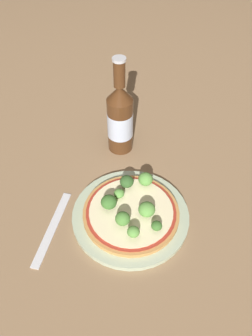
% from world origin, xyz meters
% --- Properties ---
extents(ground_plane, '(3.00, 3.00, 0.00)m').
position_xyz_m(ground_plane, '(0.00, 0.00, 0.00)').
color(ground_plane, '#846647').
extents(plate, '(0.25, 0.25, 0.01)m').
position_xyz_m(plate, '(-0.01, 0.01, 0.01)').
color(plate, '#A3B293').
rests_on(plate, ground_plane).
extents(pizza, '(0.20, 0.20, 0.01)m').
position_xyz_m(pizza, '(-0.01, 0.01, 0.02)').
color(pizza, '#B77F42').
rests_on(pizza, plate).
extents(broccoli_floret_0, '(0.03, 0.03, 0.03)m').
position_xyz_m(broccoli_floret_0, '(0.03, 0.08, 0.04)').
color(broccoli_floret_0, '#6B8E51').
rests_on(broccoli_floret_0, pizza).
extents(broccoli_floret_1, '(0.02, 0.02, 0.03)m').
position_xyz_m(broccoli_floret_1, '(-0.02, -0.05, 0.04)').
color(broccoli_floret_1, '#6B8E51').
rests_on(broccoli_floret_1, pizza).
extents(broccoli_floret_2, '(0.02, 0.02, 0.02)m').
position_xyz_m(broccoli_floret_2, '(0.03, -0.05, 0.04)').
color(broccoli_floret_2, '#6B8E51').
rests_on(broccoli_floret_2, pizza).
extents(broccoli_floret_3, '(0.02, 0.02, 0.02)m').
position_xyz_m(broccoli_floret_3, '(-0.03, 0.05, 0.04)').
color(broccoli_floret_3, '#6B8E51').
rests_on(broccoli_floret_3, pizza).
extents(broccoli_floret_4, '(0.03, 0.03, 0.03)m').
position_xyz_m(broccoli_floret_4, '(-0.06, 0.02, 0.04)').
color(broccoli_floret_4, '#6B8E51').
rests_on(broccoli_floret_4, pizza).
extents(broccoli_floret_5, '(0.03, 0.03, 0.03)m').
position_xyz_m(broccoli_floret_5, '(-0.03, -0.02, 0.04)').
color(broccoli_floret_5, '#6B8E51').
rests_on(broccoli_floret_5, pizza).
extents(broccoli_floret_6, '(0.03, 0.03, 0.03)m').
position_xyz_m(broccoli_floret_6, '(-0.01, 0.07, 0.04)').
color(broccoli_floret_6, '#6B8E51').
rests_on(broccoli_floret_6, pizza).
extents(broccoli_floret_7, '(0.03, 0.03, 0.03)m').
position_xyz_m(broccoli_floret_7, '(0.02, -0.01, 0.04)').
color(broccoli_floret_7, '#6B8E51').
rests_on(broccoli_floret_7, pizza).
extents(beer_bottle, '(0.06, 0.06, 0.25)m').
position_xyz_m(beer_bottle, '(-0.00, 0.23, 0.09)').
color(beer_bottle, '#472814').
rests_on(beer_bottle, ground_plane).
extents(fork, '(0.09, 0.18, 0.00)m').
position_xyz_m(fork, '(-0.18, 0.01, 0.00)').
color(fork, silver).
rests_on(fork, ground_plane).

